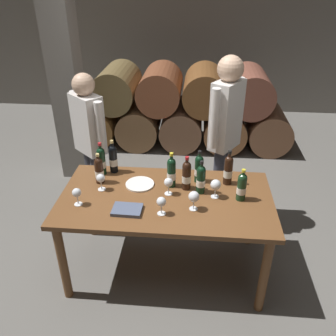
% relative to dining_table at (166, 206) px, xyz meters
% --- Properties ---
extents(ground_plane, '(14.00, 14.00, 0.00)m').
position_rel_dining_table_xyz_m(ground_plane, '(0.00, 0.00, -0.67)').
color(ground_plane, '#66635E').
extents(cellar_back_wall, '(10.00, 0.24, 2.80)m').
position_rel_dining_table_xyz_m(cellar_back_wall, '(0.00, 4.20, 0.73)').
color(cellar_back_wall, gray).
rests_on(cellar_back_wall, ground_plane).
extents(barrel_stack, '(3.12, 0.90, 1.15)m').
position_rel_dining_table_xyz_m(barrel_stack, '(0.00, 2.60, -0.13)').
color(barrel_stack, brown).
rests_on(barrel_stack, ground_plane).
extents(stone_pillar, '(0.32, 0.32, 2.60)m').
position_rel_dining_table_xyz_m(stone_pillar, '(-1.30, 1.60, 0.63)').
color(stone_pillar, gray).
rests_on(stone_pillar, ground_plane).
extents(dining_table, '(1.70, 0.90, 0.76)m').
position_rel_dining_table_xyz_m(dining_table, '(0.00, 0.00, 0.00)').
color(dining_table, brown).
rests_on(dining_table, ground_plane).
extents(wine_bottle_0, '(0.07, 0.07, 0.31)m').
position_rel_dining_table_xyz_m(wine_bottle_0, '(-0.50, 0.36, 0.22)').
color(wine_bottle_0, black).
rests_on(wine_bottle_0, dining_table).
extents(wine_bottle_1, '(0.07, 0.07, 0.27)m').
position_rel_dining_table_xyz_m(wine_bottle_1, '(0.59, 0.02, 0.21)').
color(wine_bottle_1, '#19381E').
rests_on(wine_bottle_1, dining_table).
extents(wine_bottle_2, '(0.07, 0.07, 0.29)m').
position_rel_dining_table_xyz_m(wine_bottle_2, '(0.27, 0.09, 0.22)').
color(wine_bottle_2, black).
rests_on(wine_bottle_2, dining_table).
extents(wine_bottle_3, '(0.07, 0.07, 0.30)m').
position_rel_dining_table_xyz_m(wine_bottle_3, '(-0.59, 0.31, 0.22)').
color(wine_bottle_3, black).
rests_on(wine_bottle_3, dining_table).
extents(wine_bottle_4, '(0.07, 0.07, 0.27)m').
position_rel_dining_table_xyz_m(wine_bottle_4, '(-0.58, 0.17, 0.21)').
color(wine_bottle_4, black).
rests_on(wine_bottle_4, dining_table).
extents(wine_bottle_5, '(0.07, 0.07, 0.30)m').
position_rel_dining_table_xyz_m(wine_bottle_5, '(0.16, 0.14, 0.22)').
color(wine_bottle_5, black).
rests_on(wine_bottle_5, dining_table).
extents(wine_bottle_6, '(0.07, 0.07, 0.31)m').
position_rel_dining_table_xyz_m(wine_bottle_6, '(0.50, 0.24, 0.22)').
color(wine_bottle_6, black).
rests_on(wine_bottle_6, dining_table).
extents(wine_bottle_7, '(0.07, 0.07, 0.29)m').
position_rel_dining_table_xyz_m(wine_bottle_7, '(0.26, 0.26, 0.22)').
color(wine_bottle_7, black).
rests_on(wine_bottle_7, dining_table).
extents(wine_bottle_8, '(0.07, 0.07, 0.31)m').
position_rel_dining_table_xyz_m(wine_bottle_8, '(0.03, 0.17, 0.22)').
color(wine_bottle_8, black).
rests_on(wine_bottle_8, dining_table).
extents(wine_glass_0, '(0.07, 0.07, 0.15)m').
position_rel_dining_table_xyz_m(wine_glass_0, '(0.02, 0.04, 0.20)').
color(wine_glass_0, white).
rests_on(wine_glass_0, dining_table).
extents(wine_glass_1, '(0.08, 0.08, 0.16)m').
position_rel_dining_table_xyz_m(wine_glass_1, '(0.39, 0.03, 0.20)').
color(wine_glass_1, white).
rests_on(wine_glass_1, dining_table).
extents(wine_glass_2, '(0.07, 0.07, 0.14)m').
position_rel_dining_table_xyz_m(wine_glass_2, '(-0.66, -0.16, 0.19)').
color(wine_glass_2, white).
rests_on(wine_glass_2, dining_table).
extents(wine_glass_3, '(0.07, 0.07, 0.15)m').
position_rel_dining_table_xyz_m(wine_glass_3, '(-0.54, 0.06, 0.19)').
color(wine_glass_3, white).
rests_on(wine_glass_3, dining_table).
extents(wine_glass_4, '(0.07, 0.07, 0.15)m').
position_rel_dining_table_xyz_m(wine_glass_4, '(-0.01, -0.23, 0.19)').
color(wine_glass_4, white).
rests_on(wine_glass_4, dining_table).
extents(wine_glass_5, '(0.08, 0.08, 0.16)m').
position_rel_dining_table_xyz_m(wine_glass_5, '(0.22, -0.15, 0.20)').
color(wine_glass_5, white).
rests_on(wine_glass_5, dining_table).
extents(tasting_notebook, '(0.22, 0.17, 0.03)m').
position_rel_dining_table_xyz_m(tasting_notebook, '(-0.27, -0.22, 0.11)').
color(tasting_notebook, '#4C5670').
rests_on(tasting_notebook, dining_table).
extents(serving_plate, '(0.24, 0.24, 0.01)m').
position_rel_dining_table_xyz_m(serving_plate, '(-0.23, 0.16, 0.10)').
color(serving_plate, white).
rests_on(serving_plate, dining_table).
extents(sommelier_presenting, '(0.33, 0.43, 1.72)m').
position_rel_dining_table_xyz_m(sommelier_presenting, '(0.49, 0.75, 0.37)').
color(sommelier_presenting, '#383842').
rests_on(sommelier_presenting, ground_plane).
extents(taster_seated_left, '(0.39, 0.36, 1.54)m').
position_rel_dining_table_xyz_m(taster_seated_left, '(-0.81, 0.72, 0.25)').
color(taster_seated_left, '#383842').
rests_on(taster_seated_left, ground_plane).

